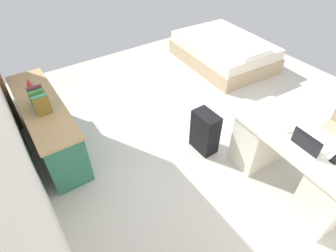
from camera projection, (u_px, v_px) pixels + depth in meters
The scene contains 10 objects.
ground_plane at pixel (206, 124), 4.19m from camera, with size 5.90×5.90×0.00m, color beige.
desk at pixel (292, 162), 3.09m from camera, with size 1.48×0.74×0.74m.
credenza at pixel (48, 125), 3.61m from camera, with size 1.80×0.48×0.73m.
bed at pixel (224, 51), 5.50m from camera, with size 1.98×1.51×0.58m.
suitcase_black at pixel (205, 132), 3.61m from camera, with size 0.36×0.22×0.59m, color black.
laptop at pixel (308, 144), 2.74m from camera, with size 0.32×0.24×0.21m.
computer_mouse at pixel (289, 131), 2.94m from camera, with size 0.06×0.10×0.03m, color white.
cell_phone_near_laptop at pixel (335, 160), 2.64m from camera, with size 0.07×0.14×0.01m, color black.
book_row at pixel (39, 100), 3.23m from camera, with size 0.35×0.17×0.24m.
figurine_small at pixel (29, 82), 3.63m from camera, with size 0.08×0.08×0.11m, color red.
Camera 1 is at (-2.30, 2.27, 2.73)m, focal length 29.28 mm.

